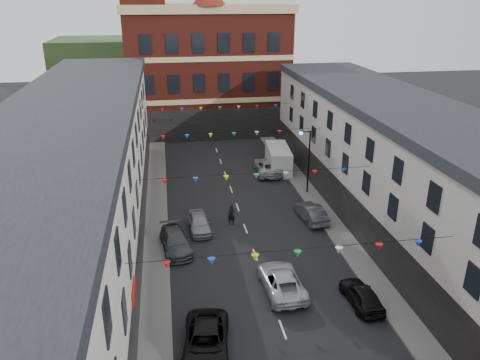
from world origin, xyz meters
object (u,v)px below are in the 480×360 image
street_lamp (307,153)px  moving_car (282,281)px  car_right_f (268,166)px  car_left_e (199,223)px  car_right_e (311,213)px  car_left_d (176,241)px  car_left_c (206,342)px  car_right_d (362,295)px  pedestrian (232,215)px  white_van (278,159)px

street_lamp → moving_car: bearing=-111.7°
street_lamp → car_right_f: bearing=111.1°
car_left_e → moving_car: (4.41, -8.73, 0.02)m
street_lamp → car_right_e: street_lamp is taller
car_right_f → moving_car: bearing=83.5°
street_lamp → car_left_d: street_lamp is taller
car_left_d → car_right_f: car_right_f is taller
car_left_c → car_right_d: car_left_c is taller
street_lamp → car_right_d: (-1.42, -16.53, -3.26)m
car_left_c → car_right_d: (9.44, 2.62, -0.05)m
car_left_c → car_right_e: 16.92m
car_right_d → moving_car: (-4.33, 2.12, 0.04)m
car_right_d → pedestrian: 12.98m
car_left_e → pedestrian: bearing=10.3°
street_lamp → pedestrian: bearing=-146.0°
car_right_d → car_right_e: car_right_e is taller
street_lamp → moving_car: street_lamp is taller
car_left_d → pedestrian: size_ratio=2.76×
car_right_d → moving_car: moving_car is taller
car_left_d → car_right_d: 13.40m
street_lamp → white_van: size_ratio=1.09×
moving_car → car_left_e: bearing=-65.0°
car_left_d → car_right_e: 11.40m
street_lamp → car_right_d: 16.91m
car_left_c → car_right_d: bearing=23.1°
car_left_d → white_van: (11.10, 14.84, 0.55)m
car_left_c → car_left_e: car_left_c is taller
moving_car → white_van: (4.79, 20.87, 0.53)m
white_van → pedestrian: size_ratio=3.30×
car_left_c → white_van: bearing=76.4°
car_left_e → car_right_f: car_right_f is taller
car_right_d → car_right_f: bearing=-91.2°
white_van → pedestrian: bearing=-114.2°
car_left_d → car_left_e: car_left_d is taller
street_lamp → car_right_e: (-1.05, -5.37, -3.22)m
car_left_d → pedestrian: 5.61m
street_lamp → car_right_e: bearing=-101.1°
car_left_e → street_lamp: bearing=26.6°
car_left_c → car_left_d: car_left_c is taller
car_left_d → car_right_e: bearing=7.4°
car_right_e → pedestrian: pedestrian is taller
car_right_d → pedestrian: bearing=-65.2°
street_lamp → car_right_f: street_lamp is taller
car_right_e → pedestrian: 6.48m
street_lamp → car_left_d: (-12.05, -8.38, -3.24)m
car_right_e → white_van: bearing=-97.1°
car_right_f → car_left_c: bearing=74.3°
car_left_e → car_right_d: bearing=-53.8°
car_left_e → moving_car: size_ratio=0.79×
street_lamp → pedestrian: (-7.52, -5.08, -3.07)m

